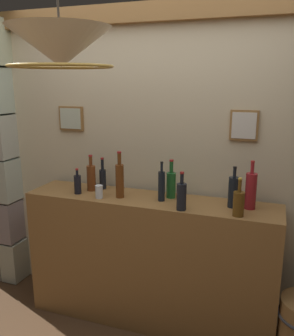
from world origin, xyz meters
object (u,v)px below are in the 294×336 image
Objects in this scene: liquor_bottle_tequila at (162,185)px; glass_tumbler_rocks at (99,192)px; liquor_bottle_sherry at (103,178)px; liquor_bottle_bourbon at (91,177)px; liquor_bottle_whiskey at (78,184)px; pendant_lamp at (60,48)px; liquor_bottle_rye at (234,192)px; liquor_bottle_amaro at (182,196)px; liquor_bottle_mezcal at (171,184)px; liquor_bottle_port at (251,190)px; liquor_bottle_scotch at (239,203)px; liquor_bottle_rum at (120,179)px.

liquor_bottle_tequila is 0.48m from glass_tumbler_rocks.
liquor_bottle_bourbon is at bearing -130.06° from liquor_bottle_sherry.
pendant_lamp is (0.35, -0.69, 0.95)m from liquor_bottle_whiskey.
liquor_bottle_tequila is at bearing -4.95° from liquor_bottle_bourbon.
liquor_bottle_rye reaches higher than liquor_bottle_whiskey.
liquor_bottle_rye is 0.54× the size of pendant_lamp.
liquor_bottle_whiskey is 1.23m from pendant_lamp.
pendant_lamp is at bearing -129.78° from liquor_bottle_amaro.
liquor_bottle_mezcal is 0.27m from liquor_bottle_amaro.
liquor_bottle_port is at bearing 39.85° from pendant_lamp.
liquor_bottle_rye is at bearing -176.54° from liquor_bottle_port.
liquor_bottle_port is 3.42× the size of glass_tumbler_rocks.
liquor_bottle_port reaches higher than liquor_bottle_scotch.
liquor_bottle_rum reaches higher than liquor_bottle_amaro.
liquor_bottle_rum reaches higher than liquor_bottle_rye.
liquor_bottle_rye is 1.13m from liquor_bottle_bourbon.
liquor_bottle_rum is at bearing 174.06° from liquor_bottle_scotch.
glass_tumbler_rocks is 1.18m from pendant_lamp.
liquor_bottle_bourbon is 0.22m from glass_tumbler_rocks.
liquor_bottle_port is 0.63× the size of pendant_lamp.
liquor_bottle_amaro is at bearing -3.31° from glass_tumbler_rocks.
glass_tumbler_rocks is (-1.03, 0.02, -0.04)m from liquor_bottle_scotch.
liquor_bottle_tequila is at bearing 143.49° from liquor_bottle_amaro.
glass_tumbler_rocks is at bearing 176.69° from liquor_bottle_amaro.
liquor_bottle_tequila is at bearing 5.37° from liquor_bottle_rum.
pendant_lamp reaches higher than liquor_bottle_sherry.
liquor_bottle_sherry is at bearing 159.89° from liquor_bottle_amaro.
liquor_bottle_whiskey is at bearing -123.90° from liquor_bottle_sherry.
liquor_bottle_bourbon is at bearing 109.86° from pendant_lamp.
liquor_bottle_scotch is at bearing -8.48° from liquor_bottle_bourbon.
pendant_lamp is (0.29, -0.80, 0.92)m from liquor_bottle_bourbon.
liquor_bottle_rye is at bearing -4.91° from liquor_bottle_sherry.
liquor_bottle_tequila is at bearing -13.36° from liquor_bottle_sherry.
liquor_bottle_scotch is (-0.06, -0.17, -0.04)m from liquor_bottle_port.
liquor_bottle_rye is 0.37m from liquor_bottle_amaro.
liquor_bottle_rum is 0.52m from liquor_bottle_amaro.
liquor_bottle_bourbon is 0.30m from liquor_bottle_rum.
liquor_bottle_whiskey is 0.21m from glass_tumbler_rocks.
liquor_bottle_port reaches higher than liquor_bottle_amaro.
pendant_lamp is at bearing -140.15° from liquor_bottle_port.
pendant_lamp is at bearing -144.88° from liquor_bottle_scotch.
liquor_bottle_bourbon is 1.09× the size of liquor_bottle_amaro.
liquor_bottle_tequila is at bearing -116.41° from liquor_bottle_mezcal.
pendant_lamp reaches higher than liquor_bottle_port.
liquor_bottle_rye reaches higher than liquor_bottle_amaro.
liquor_bottle_sherry is (-1.06, 0.09, -0.02)m from liquor_bottle_rye.
liquor_bottle_rum is 0.18m from glass_tumbler_rocks.
liquor_bottle_sherry is (-1.18, 0.08, -0.04)m from liquor_bottle_port.
glass_tumbler_rocks is at bearing -70.32° from liquor_bottle_sherry.
liquor_bottle_mezcal is 0.66m from liquor_bottle_bourbon.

